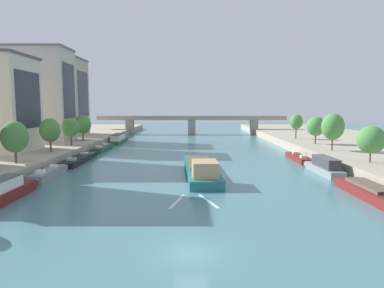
{
  "coord_description": "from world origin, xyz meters",
  "views": [
    {
      "loc": [
        0.1,
        -24.3,
        10.88
      ],
      "look_at": [
        0.0,
        43.71,
        3.26
      ],
      "focal_mm": 32.0,
      "sensor_mm": 36.0,
      "label": 1
    }
  ],
  "objects_px": {
    "tree_right_third": "(372,140)",
    "tree_right_nearest": "(333,127)",
    "moored_boat_right_near": "(380,193)",
    "tree_left_end_of_row": "(15,137)",
    "moored_boat_right_lone": "(299,158)",
    "tree_right_by_lamp": "(297,122)",
    "barge_midriver": "(201,169)",
    "moored_boat_left_lone": "(119,139)",
    "tree_left_nearest": "(71,127)",
    "moored_boat_left_midway": "(49,173)",
    "tree_left_second": "(51,130)",
    "tree_left_midway": "(83,124)",
    "tree_right_midway": "(316,126)",
    "bridge_far": "(192,122)",
    "moored_boat_left_second": "(1,193)",
    "moored_boat_right_downstream": "(325,167)",
    "moored_boat_left_upstream": "(80,159)",
    "moored_boat_left_near": "(103,148)"
  },
  "relations": [
    {
      "from": "tree_right_by_lamp",
      "to": "tree_left_nearest",
      "type": "bearing_deg",
      "value": -164.34
    },
    {
      "from": "tree_left_end_of_row",
      "to": "moored_boat_left_midway",
      "type": "bearing_deg",
      "value": -11.0
    },
    {
      "from": "tree_right_nearest",
      "to": "tree_right_midway",
      "type": "bearing_deg",
      "value": 85.37
    },
    {
      "from": "moored_boat_left_lone",
      "to": "tree_right_by_lamp",
      "type": "height_order",
      "value": "tree_right_by_lamp"
    },
    {
      "from": "moored_boat_right_lone",
      "to": "tree_right_third",
      "type": "height_order",
      "value": "tree_right_third"
    },
    {
      "from": "tree_left_nearest",
      "to": "bridge_far",
      "type": "distance_m",
      "value": 60.4
    },
    {
      "from": "barge_midriver",
      "to": "moored_boat_left_second",
      "type": "relative_size",
      "value": 1.85
    },
    {
      "from": "moored_boat_right_downstream",
      "to": "tree_right_nearest",
      "type": "distance_m",
      "value": 16.22
    },
    {
      "from": "moored_boat_left_midway",
      "to": "tree_left_midway",
      "type": "distance_m",
      "value": 36.67
    },
    {
      "from": "moored_boat_right_downstream",
      "to": "moored_boat_right_lone",
      "type": "relative_size",
      "value": 0.96
    },
    {
      "from": "moored_boat_left_upstream",
      "to": "moored_boat_right_downstream",
      "type": "distance_m",
      "value": 44.73
    },
    {
      "from": "tree_left_second",
      "to": "tree_right_by_lamp",
      "type": "xyz_separation_m",
      "value": [
        55.45,
        26.57,
        0.38
      ]
    },
    {
      "from": "moored_boat_right_lone",
      "to": "tree_right_by_lamp",
      "type": "height_order",
      "value": "tree_right_by_lamp"
    },
    {
      "from": "moored_boat_left_midway",
      "to": "tree_left_midway",
      "type": "xyz_separation_m",
      "value": [
        -6.03,
        35.75,
        5.51
      ]
    },
    {
      "from": "moored_boat_right_near",
      "to": "tree_left_end_of_row",
      "type": "distance_m",
      "value": 51.02
    },
    {
      "from": "moored_boat_left_second",
      "to": "moored_boat_left_upstream",
      "type": "relative_size",
      "value": 0.82
    },
    {
      "from": "barge_midriver",
      "to": "tree_left_end_of_row",
      "type": "height_order",
      "value": "tree_left_end_of_row"
    },
    {
      "from": "tree_right_midway",
      "to": "tree_right_nearest",
      "type": "bearing_deg",
      "value": -94.63
    },
    {
      "from": "moored_boat_left_midway",
      "to": "tree_right_nearest",
      "type": "distance_m",
      "value": 52.81
    },
    {
      "from": "moored_boat_right_downstream",
      "to": "bridge_far",
      "type": "xyz_separation_m",
      "value": [
        -21.34,
        76.48,
        3.44
      ]
    },
    {
      "from": "moored_boat_right_downstream",
      "to": "tree_left_midway",
      "type": "xyz_separation_m",
      "value": [
        -49.16,
        33.07,
        4.98
      ]
    },
    {
      "from": "moored_boat_left_near",
      "to": "moored_boat_left_lone",
      "type": "height_order",
      "value": "moored_boat_left_lone"
    },
    {
      "from": "tree_right_third",
      "to": "tree_right_nearest",
      "type": "xyz_separation_m",
      "value": [
        -0.02,
        14.64,
        1.16
      ]
    },
    {
      "from": "tree_left_nearest",
      "to": "tree_right_nearest",
      "type": "xyz_separation_m",
      "value": [
        55.19,
        -8.88,
        0.74
      ]
    },
    {
      "from": "moored_boat_right_lone",
      "to": "tree_left_end_of_row",
      "type": "xyz_separation_m",
      "value": [
        -48.73,
        -15.36,
        5.56
      ]
    },
    {
      "from": "barge_midriver",
      "to": "tree_left_second",
      "type": "height_order",
      "value": "tree_left_second"
    },
    {
      "from": "tree_left_second",
      "to": "tree_left_nearest",
      "type": "relative_size",
      "value": 1.06
    },
    {
      "from": "moored_boat_right_downstream",
      "to": "tree_left_midway",
      "type": "distance_m",
      "value": 59.45
    },
    {
      "from": "moored_boat_right_near",
      "to": "tree_right_nearest",
      "type": "xyz_separation_m",
      "value": [
        6.7,
        29.87,
        5.76
      ]
    },
    {
      "from": "tree_left_second",
      "to": "tree_right_by_lamp",
      "type": "bearing_deg",
      "value": 25.61
    },
    {
      "from": "moored_boat_right_lone",
      "to": "bridge_far",
      "type": "height_order",
      "value": "bridge_far"
    },
    {
      "from": "moored_boat_right_near",
      "to": "tree_left_second",
      "type": "height_order",
      "value": "tree_left_second"
    },
    {
      "from": "barge_midriver",
      "to": "tree_left_nearest",
      "type": "distance_m",
      "value": 37.43
    },
    {
      "from": "tree_left_nearest",
      "to": "moored_boat_left_lone",
      "type": "bearing_deg",
      "value": 77.15
    },
    {
      "from": "tree_left_nearest",
      "to": "moored_boat_right_near",
      "type": "bearing_deg",
      "value": -38.63
    },
    {
      "from": "tree_left_second",
      "to": "tree_right_nearest",
      "type": "relative_size",
      "value": 0.88
    },
    {
      "from": "barge_midriver",
      "to": "tree_left_midway",
      "type": "distance_m",
      "value": 45.27
    },
    {
      "from": "moored_boat_left_near",
      "to": "tree_right_third",
      "type": "xyz_separation_m",
      "value": [
        49.82,
        -30.0,
        5.02
      ]
    },
    {
      "from": "tree_left_midway",
      "to": "tree_right_third",
      "type": "height_order",
      "value": "tree_left_midway"
    },
    {
      "from": "tree_left_nearest",
      "to": "bridge_far",
      "type": "height_order",
      "value": "tree_left_nearest"
    },
    {
      "from": "tree_right_third",
      "to": "barge_midriver",
      "type": "bearing_deg",
      "value": -179.85
    },
    {
      "from": "moored_boat_right_lone",
      "to": "bridge_far",
      "type": "distance_m",
      "value": 66.43
    },
    {
      "from": "moored_boat_right_downstream",
      "to": "moored_boat_left_lone",
      "type": "bearing_deg",
      "value": 132.91
    },
    {
      "from": "moored_boat_right_near",
      "to": "moored_boat_right_downstream",
      "type": "xyz_separation_m",
      "value": [
        -0.02,
        16.22,
        0.15
      ]
    },
    {
      "from": "moored_boat_left_midway",
      "to": "moored_boat_left_lone",
      "type": "height_order",
      "value": "moored_boat_left_lone"
    },
    {
      "from": "tree_right_midway",
      "to": "tree_left_nearest",
      "type": "bearing_deg",
      "value": -176.9
    },
    {
      "from": "moored_boat_right_downstream",
      "to": "tree_right_midway",
      "type": "height_order",
      "value": "tree_right_midway"
    },
    {
      "from": "barge_midriver",
      "to": "moored_boat_right_lone",
      "type": "relative_size",
      "value": 1.99
    },
    {
      "from": "barge_midriver",
      "to": "moored_boat_left_upstream",
      "type": "xyz_separation_m",
      "value": [
        -23.33,
        12.73,
        -0.46
      ]
    },
    {
      "from": "moored_boat_left_near",
      "to": "tree_left_midway",
      "type": "xyz_separation_m",
      "value": [
        -6.07,
        4.06,
        5.55
      ]
    }
  ]
}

